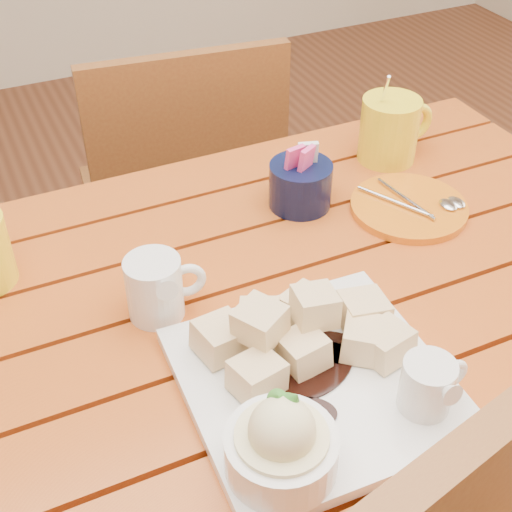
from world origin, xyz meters
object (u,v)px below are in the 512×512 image
dessert_plate (310,384)px  orange_saucer (410,207)px  chair_far (183,196)px  coffee_mug_right (391,128)px  table (267,367)px

dessert_plate → orange_saucer: bearing=40.0°
dessert_plate → chair_far: dessert_plate is taller
chair_far → coffee_mug_right: bearing=125.2°
coffee_mug_right → chair_far: coffee_mug_right is taller
orange_saucer → dessert_plate: bearing=-140.0°
dessert_plate → coffee_mug_right: size_ratio=1.85×
coffee_mug_right → chair_far: bearing=114.9°
table → dessert_plate: size_ratio=3.99×
coffee_mug_right → orange_saucer: bearing=-114.6°
coffee_mug_right → orange_saucer: (-0.06, -0.15, -0.05)m
dessert_plate → chair_far: size_ratio=0.35×
table → orange_saucer: orange_saucer is taller
coffee_mug_right → table: bearing=-147.6°
orange_saucer → chair_far: size_ratio=0.21×
table → chair_far: size_ratio=1.40×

